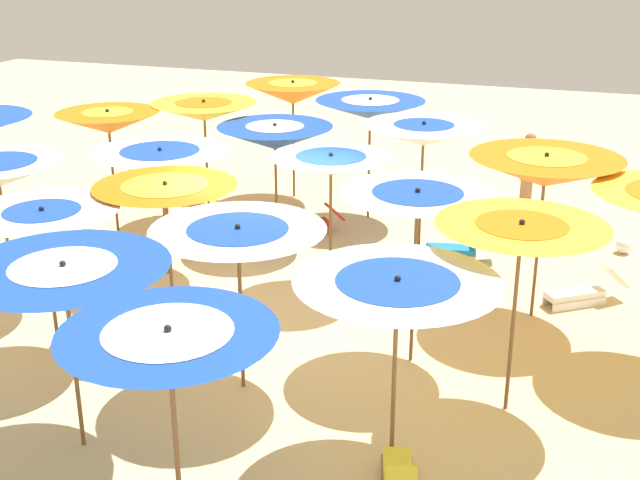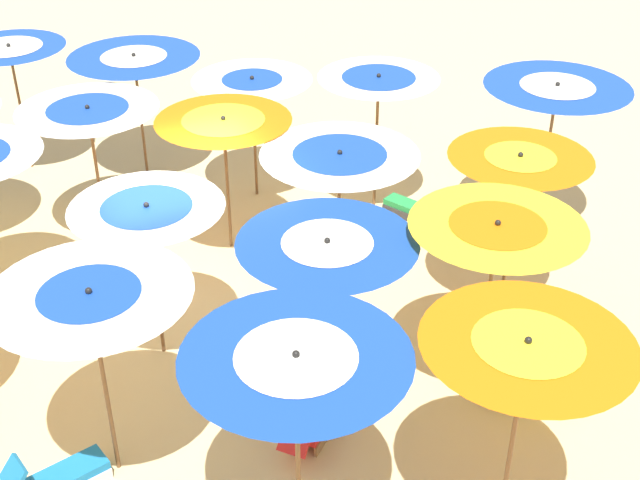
% 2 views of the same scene
% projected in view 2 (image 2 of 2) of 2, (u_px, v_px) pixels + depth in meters
% --- Properties ---
extents(ground, '(40.07, 40.07, 0.04)m').
position_uv_depth(ground, '(193.00, 301.00, 12.58)').
color(ground, beige).
extents(beach_umbrella_2, '(2.09, 2.09, 2.48)m').
position_uv_depth(beach_umbrella_2, '(91.00, 308.00, 8.65)').
color(beach_umbrella_2, brown).
rests_on(beach_umbrella_2, ground).
extents(beach_umbrella_3, '(2.15, 2.15, 2.47)m').
position_uv_depth(beach_umbrella_3, '(296.00, 372.00, 7.84)').
color(beach_umbrella_3, brown).
rests_on(beach_umbrella_3, ground).
extents(beach_umbrella_4, '(1.99, 1.99, 2.55)m').
position_uv_depth(beach_umbrella_4, '(525.00, 361.00, 7.89)').
color(beach_umbrella_4, brown).
rests_on(beach_umbrella_4, ground).
extents(beach_umbrella_7, '(1.91, 1.91, 2.28)m').
position_uv_depth(beach_umbrella_7, '(148.00, 217.00, 10.50)').
color(beach_umbrella_7, brown).
rests_on(beach_umbrella_7, ground).
extents(beach_umbrella_8, '(2.10, 2.10, 2.27)m').
position_uv_depth(beach_umbrella_8, '(327.00, 258.00, 9.85)').
color(beach_umbrella_8, brown).
rests_on(beach_umbrella_8, ground).
extents(beach_umbrella_9, '(2.03, 2.03, 2.44)m').
position_uv_depth(beach_umbrella_9, '(496.00, 238.00, 9.84)').
color(beach_umbrella_9, brown).
rests_on(beach_umbrella_9, ground).
extents(beach_umbrella_11, '(2.16, 2.16, 2.23)m').
position_uv_depth(beach_umbrella_11, '(89.00, 119.00, 13.15)').
color(beach_umbrella_11, brown).
rests_on(beach_umbrella_11, ground).
extents(beach_umbrella_12, '(2.04, 2.04, 2.24)m').
position_uv_depth(beach_umbrella_12, '(224.00, 130.00, 12.78)').
color(beach_umbrella_12, brown).
rests_on(beach_umbrella_12, ground).
extents(beach_umbrella_13, '(2.21, 2.21, 2.22)m').
position_uv_depth(beach_umbrella_13, '(340.00, 167.00, 11.88)').
color(beach_umbrella_13, brown).
rests_on(beach_umbrella_13, ground).
extents(beach_umbrella_14, '(1.90, 1.90, 2.43)m').
position_uv_depth(beach_umbrella_14, '(519.00, 170.00, 11.34)').
color(beach_umbrella_14, brown).
rests_on(beach_umbrella_14, ground).
extents(beach_umbrella_15, '(1.95, 1.95, 2.38)m').
position_uv_depth(beach_umbrella_15, '(10.00, 55.00, 15.06)').
color(beach_umbrella_15, brown).
rests_on(beach_umbrella_15, ground).
extents(beach_umbrella_16, '(2.28, 2.28, 2.28)m').
position_uv_depth(beach_umbrella_16, '(135.00, 67.00, 14.95)').
color(beach_umbrella_16, brown).
rests_on(beach_umbrella_16, ground).
extents(beach_umbrella_17, '(1.99, 1.99, 2.20)m').
position_uv_depth(beach_umbrella_17, '(252.00, 89.00, 14.26)').
color(beach_umbrella_17, brown).
rests_on(beach_umbrella_17, ground).
extents(beach_umbrella_18, '(1.97, 1.97, 2.38)m').
position_uv_depth(beach_umbrella_18, '(378.00, 88.00, 13.85)').
color(beach_umbrella_18, brown).
rests_on(beach_umbrella_18, ground).
extents(beach_umbrella_19, '(2.24, 2.24, 2.52)m').
position_uv_depth(beach_umbrella_19, '(556.00, 96.00, 13.15)').
color(beach_umbrella_19, brown).
rests_on(beach_umbrella_19, ground).
extents(lounger_1, '(1.10, 1.23, 0.54)m').
position_uv_depth(lounger_1, '(316.00, 418.00, 10.22)').
color(lounger_1, olive).
rests_on(lounger_1, ground).
extents(lounger_2, '(0.61, 1.29, 0.66)m').
position_uv_depth(lounger_2, '(56.00, 477.00, 9.41)').
color(lounger_2, silver).
rests_on(lounger_2, ground).
extents(lounger_3, '(1.01, 1.13, 0.59)m').
position_uv_depth(lounger_3, '(530.00, 392.00, 10.61)').
color(lounger_3, olive).
rests_on(lounger_3, ground).
extents(lounger_4, '(1.35, 0.84, 0.57)m').
position_uv_depth(lounger_4, '(417.00, 208.00, 14.45)').
color(lounger_4, '#333338').
rests_on(lounger_4, ground).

